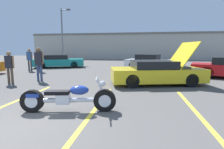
{
  "coord_description": "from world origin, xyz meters",
  "views": [
    {
      "loc": [
        2.82,
        -3.16,
        1.73
      ],
      "look_at": [
        1.8,
        3.11,
        0.8
      ],
      "focal_mm": 28.0,
      "sensor_mm": 36.0,
      "label": 1
    }
  ],
  "objects_px": {
    "light_pole": "(63,33)",
    "spectator_far_lot": "(39,61)",
    "spectator_by_show_car": "(30,58)",
    "show_car_hood_open": "(157,72)",
    "parked_car_mid_left_row": "(58,61)",
    "spectator_midground": "(9,65)",
    "motorcycle": "(68,98)",
    "spectator_near_motorcycle": "(39,58)",
    "parked_car_mid_right_row": "(149,62)"
  },
  "relations": [
    {
      "from": "parked_car_mid_right_row",
      "to": "spectator_near_motorcycle",
      "type": "distance_m",
      "value": 9.11
    },
    {
      "from": "show_car_hood_open",
      "to": "spectator_midground",
      "type": "distance_m",
      "value": 7.32
    },
    {
      "from": "spectator_by_show_car",
      "to": "spectator_far_lot",
      "type": "relative_size",
      "value": 0.97
    },
    {
      "from": "spectator_midground",
      "to": "spectator_far_lot",
      "type": "relative_size",
      "value": 0.9
    },
    {
      "from": "spectator_midground",
      "to": "spectator_far_lot",
      "type": "height_order",
      "value": "spectator_far_lot"
    },
    {
      "from": "spectator_near_motorcycle",
      "to": "spectator_far_lot",
      "type": "distance_m",
      "value": 4.37
    },
    {
      "from": "motorcycle",
      "to": "parked_car_mid_left_row",
      "type": "bearing_deg",
      "value": 106.18
    },
    {
      "from": "motorcycle",
      "to": "parked_car_mid_right_row",
      "type": "height_order",
      "value": "parked_car_mid_right_row"
    },
    {
      "from": "show_car_hood_open",
      "to": "spectator_near_motorcycle",
      "type": "height_order",
      "value": "show_car_hood_open"
    },
    {
      "from": "show_car_hood_open",
      "to": "spectator_far_lot",
      "type": "bearing_deg",
      "value": 168.41
    },
    {
      "from": "motorcycle",
      "to": "spectator_far_lot",
      "type": "xyz_separation_m",
      "value": [
        -3.41,
        4.15,
        0.7
      ]
    },
    {
      "from": "motorcycle",
      "to": "spectator_by_show_car",
      "type": "xyz_separation_m",
      "value": [
        -6.68,
        8.13,
        0.66
      ]
    },
    {
      "from": "spectator_near_motorcycle",
      "to": "motorcycle",
      "type": "bearing_deg",
      "value": -54.23
    },
    {
      "from": "show_car_hood_open",
      "to": "spectator_near_motorcycle",
      "type": "xyz_separation_m",
      "value": [
        -8.43,
        3.49,
        0.49
      ]
    },
    {
      "from": "parked_car_mid_left_row",
      "to": "spectator_by_show_car",
      "type": "relative_size",
      "value": 2.78
    },
    {
      "from": "light_pole",
      "to": "spectator_far_lot",
      "type": "bearing_deg",
      "value": -71.18
    },
    {
      "from": "motorcycle",
      "to": "show_car_hood_open",
      "type": "bearing_deg",
      "value": 46.76
    },
    {
      "from": "light_pole",
      "to": "spectator_near_motorcycle",
      "type": "height_order",
      "value": "light_pole"
    },
    {
      "from": "show_car_hood_open",
      "to": "spectator_far_lot",
      "type": "height_order",
      "value": "show_car_hood_open"
    },
    {
      "from": "parked_car_mid_left_row",
      "to": "light_pole",
      "type": "bearing_deg",
      "value": 87.04
    },
    {
      "from": "spectator_midground",
      "to": "motorcycle",
      "type": "bearing_deg",
      "value": -36.29
    },
    {
      "from": "parked_car_mid_right_row",
      "to": "parked_car_mid_left_row",
      "type": "relative_size",
      "value": 0.93
    },
    {
      "from": "show_car_hood_open",
      "to": "parked_car_mid_left_row",
      "type": "relative_size",
      "value": 0.97
    },
    {
      "from": "light_pole",
      "to": "spectator_far_lot",
      "type": "relative_size",
      "value": 3.64
    },
    {
      "from": "motorcycle",
      "to": "spectator_by_show_car",
      "type": "height_order",
      "value": "spectator_by_show_car"
    },
    {
      "from": "motorcycle",
      "to": "spectator_midground",
      "type": "xyz_separation_m",
      "value": [
        -4.47,
        3.28,
        0.58
      ]
    },
    {
      "from": "motorcycle",
      "to": "spectator_near_motorcycle",
      "type": "relative_size",
      "value": 1.45
    },
    {
      "from": "spectator_near_motorcycle",
      "to": "spectator_by_show_car",
      "type": "height_order",
      "value": "spectator_near_motorcycle"
    },
    {
      "from": "motorcycle",
      "to": "spectator_far_lot",
      "type": "bearing_deg",
      "value": 118.3
    },
    {
      "from": "motorcycle",
      "to": "parked_car_mid_right_row",
      "type": "distance_m",
      "value": 11.67
    },
    {
      "from": "parked_car_mid_left_row",
      "to": "spectator_midground",
      "type": "xyz_separation_m",
      "value": [
        1.27,
        -7.85,
        0.39
      ]
    },
    {
      "from": "parked_car_mid_right_row",
      "to": "spectator_near_motorcycle",
      "type": "xyz_separation_m",
      "value": [
        -8.41,
        -3.46,
        0.48
      ]
    },
    {
      "from": "spectator_far_lot",
      "to": "motorcycle",
      "type": "bearing_deg",
      "value": -50.57
    },
    {
      "from": "parked_car_mid_left_row",
      "to": "spectator_near_motorcycle",
      "type": "bearing_deg",
      "value": -110.95
    },
    {
      "from": "spectator_by_show_car",
      "to": "spectator_far_lot",
      "type": "distance_m",
      "value": 5.15
    },
    {
      "from": "motorcycle",
      "to": "spectator_near_motorcycle",
      "type": "xyz_separation_m",
      "value": [
        -5.68,
        7.88,
        0.69
      ]
    },
    {
      "from": "parked_car_mid_right_row",
      "to": "spectator_midground",
      "type": "relative_size",
      "value": 2.78
    },
    {
      "from": "spectator_midground",
      "to": "parked_car_mid_right_row",
      "type": "bearing_deg",
      "value": 48.17
    },
    {
      "from": "parked_car_mid_right_row",
      "to": "light_pole",
      "type": "bearing_deg",
      "value": 172.47
    },
    {
      "from": "light_pole",
      "to": "spectator_near_motorcycle",
      "type": "bearing_deg",
      "value": -77.47
    },
    {
      "from": "parked_car_mid_right_row",
      "to": "parked_car_mid_left_row",
      "type": "xyz_separation_m",
      "value": [
        -8.48,
        -0.21,
        -0.03
      ]
    },
    {
      "from": "light_pole",
      "to": "spectator_midground",
      "type": "relative_size",
      "value": 4.05
    },
    {
      "from": "light_pole",
      "to": "motorcycle",
      "type": "relative_size",
      "value": 2.53
    },
    {
      "from": "spectator_near_motorcycle",
      "to": "parked_car_mid_left_row",
      "type": "bearing_deg",
      "value": 91.25
    },
    {
      "from": "light_pole",
      "to": "spectator_midground",
      "type": "height_order",
      "value": "light_pole"
    },
    {
      "from": "parked_car_mid_right_row",
      "to": "spectator_near_motorcycle",
      "type": "relative_size",
      "value": 2.51
    },
    {
      "from": "show_car_hood_open",
      "to": "spectator_by_show_car",
      "type": "distance_m",
      "value": 10.16
    },
    {
      "from": "spectator_midground",
      "to": "spectator_far_lot",
      "type": "xyz_separation_m",
      "value": [
        1.06,
        0.86,
        0.12
      ]
    },
    {
      "from": "parked_car_mid_right_row",
      "to": "parked_car_mid_left_row",
      "type": "height_order",
      "value": "parked_car_mid_right_row"
    },
    {
      "from": "spectator_far_lot",
      "to": "spectator_by_show_car",
      "type": "bearing_deg",
      "value": 129.36
    }
  ]
}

